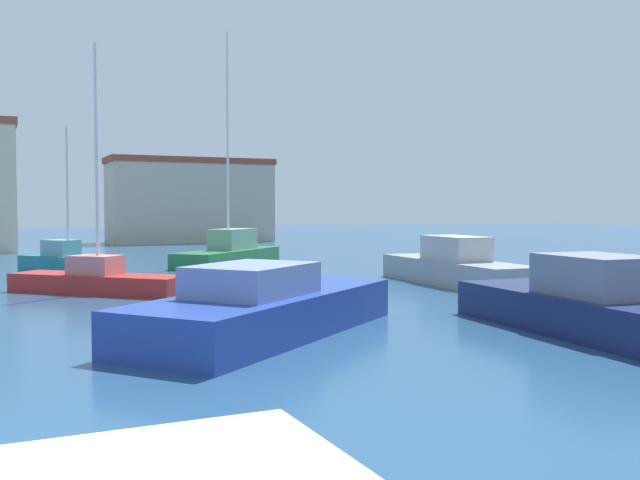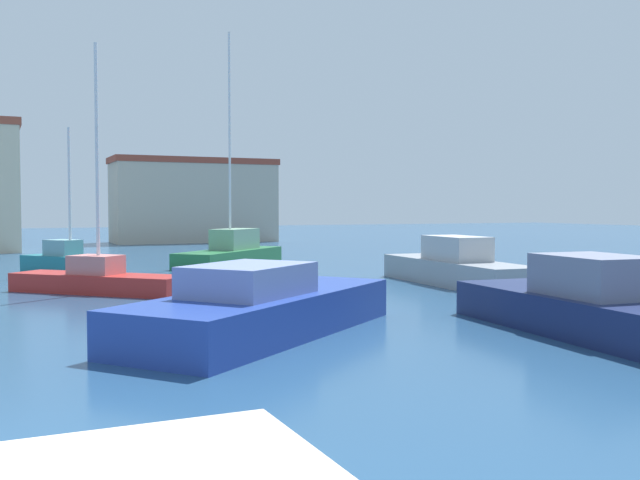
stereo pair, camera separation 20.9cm
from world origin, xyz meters
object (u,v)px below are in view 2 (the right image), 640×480
motorboat_grey_near_pier (456,268)px  sailboat_teal_mid_harbor (70,262)px  motorboat_navy_behind_lamppost (601,309)px  motorboat_blue_distant_north (261,308)px  sailboat_red_distant_east (98,279)px  sailboat_green_inner_mooring (231,252)px

motorboat_grey_near_pier → sailboat_teal_mid_harbor: 16.68m
motorboat_navy_behind_lamppost → motorboat_blue_distant_north: 7.69m
sailboat_red_distant_east → motorboat_blue_distant_north: bearing=-76.9°
motorboat_navy_behind_lamppost → sailboat_teal_mid_harbor: bearing=114.1°
sailboat_red_distant_east → motorboat_grey_near_pier: (12.59, -2.97, 0.17)m
motorboat_blue_distant_north → sailboat_teal_mid_harbor: sailboat_teal_mid_harbor is taller
sailboat_red_distant_east → sailboat_teal_mid_harbor: sailboat_red_distant_east is taller
motorboat_grey_near_pier → motorboat_blue_distant_north: bearing=-146.0°
motorboat_blue_distant_north → sailboat_teal_mid_harbor: (-2.53, 17.63, -0.07)m
sailboat_red_distant_east → motorboat_grey_near_pier: bearing=-13.3°
motorboat_blue_distant_north → sailboat_green_inner_mooring: bearing=74.4°
motorboat_navy_behind_lamppost → motorboat_blue_distant_north: (-6.89, 3.42, -0.01)m
sailboat_red_distant_east → sailboat_teal_mid_harbor: 7.71m
sailboat_red_distant_east → motorboat_navy_behind_lamppost: (9.20, -13.34, 0.14)m
motorboat_navy_behind_lamppost → sailboat_red_distant_east: bearing=124.6°
motorboat_blue_distant_north → sailboat_teal_mid_harbor: 17.81m
motorboat_navy_behind_lamppost → sailboat_teal_mid_harbor: size_ratio=1.37×
motorboat_blue_distant_north → sailboat_teal_mid_harbor: size_ratio=1.26×
motorboat_navy_behind_lamppost → sailboat_green_inner_mooring: 23.08m
motorboat_grey_near_pier → sailboat_green_inner_mooring: bearing=110.7°
sailboat_teal_mid_harbor → sailboat_red_distant_east: bearing=-88.4°
motorboat_grey_near_pier → sailboat_green_inner_mooring: sailboat_green_inner_mooring is taller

